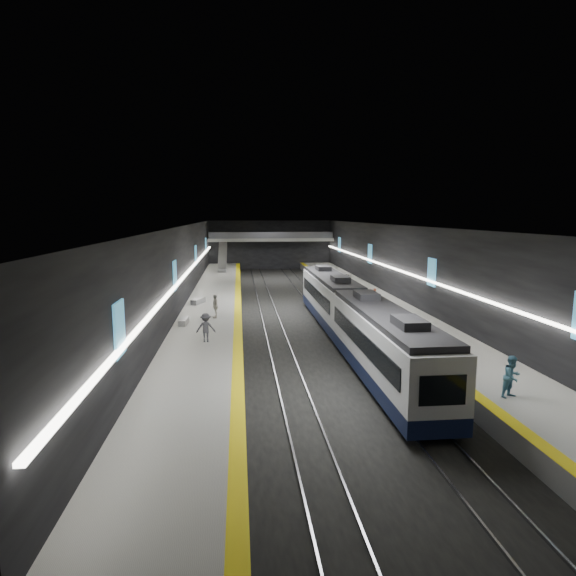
{
  "coord_description": "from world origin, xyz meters",
  "views": [
    {
      "loc": [
        -5.16,
        -44.17,
        8.99
      ],
      "look_at": [
        -0.63,
        -0.11,
        2.2
      ],
      "focal_mm": 30.0,
      "sensor_mm": 36.0,
      "label": 1
    }
  ],
  "objects": [
    {
      "name": "bench_left_far",
      "position": [
        -8.87,
        -0.83,
        1.24
      ],
      "size": [
        1.23,
        2.03,
        0.48
      ],
      "primitive_type": "cube",
      "rotation": [
        0.0,
        0.0,
        -0.37
      ],
      "color": "#99999E",
      "rests_on": "platform_left"
    },
    {
      "name": "wall_front",
      "position": [
        0.0,
        -35.0,
        4.0
      ],
      "size": [
        20.0,
        0.04,
        8.0
      ],
      "primitive_type": "cube",
      "color": "black",
      "rests_on": "ground"
    },
    {
      "name": "mezzanine_bridge",
      "position": [
        0.0,
        32.93,
        5.04
      ],
      "size": [
        20.0,
        3.0,
        1.5
      ],
      "color": "gray",
      "rests_on": "wall_left"
    },
    {
      "name": "platform_right",
      "position": [
        7.5,
        0.0,
        0.5
      ],
      "size": [
        5.0,
        70.0,
        1.0
      ],
      "primitive_type": "cube",
      "color": "slate",
      "rests_on": "ground"
    },
    {
      "name": "bench_right_far",
      "position": [
        8.8,
        16.39,
        1.23
      ],
      "size": [
        1.0,
        1.97,
        0.46
      ],
      "primitive_type": "cube",
      "rotation": [
        0.0,
        0.0,
        -0.26
      ],
      "color": "#99999E",
      "rests_on": "platform_right"
    },
    {
      "name": "wall_right",
      "position": [
        10.0,
        0.0,
        4.0
      ],
      "size": [
        0.04,
        70.0,
        8.0
      ],
      "primitive_type": "cube",
      "color": "black",
      "rests_on": "ground"
    },
    {
      "name": "passenger_left_b",
      "position": [
        -7.3,
        -14.29,
        1.92
      ],
      "size": [
        1.19,
        0.69,
        1.84
      ],
      "primitive_type": "imported",
      "rotation": [
        0.0,
        0.0,
        3.14
      ],
      "color": "#46464F",
      "rests_on": "platform_left"
    },
    {
      "name": "tactile_strip_left",
      "position": [
        -5.3,
        0.0,
        1.02
      ],
      "size": [
        0.6,
        70.0,
        0.02
      ],
      "primitive_type": "cube",
      "color": "yellow",
      "rests_on": "platform_left"
    },
    {
      "name": "wall_back",
      "position": [
        0.0,
        35.0,
        4.0
      ],
      "size": [
        20.0,
        0.04,
        8.0
      ],
      "primitive_type": "cube",
      "color": "black",
      "rests_on": "ground"
    },
    {
      "name": "bench_left_near",
      "position": [
        -9.25,
        -9.05,
        1.22
      ],
      "size": [
        0.61,
        1.83,
        0.44
      ],
      "primitive_type": "cube",
      "rotation": [
        0.0,
        0.0,
        -0.06
      ],
      "color": "#99999E",
      "rests_on": "platform_left"
    },
    {
      "name": "passenger_right_b",
      "position": [
        6.68,
        -25.07,
        1.94
      ],
      "size": [
        1.12,
        1.02,
        1.88
      ],
      "primitive_type": "imported",
      "rotation": [
        0.0,
        0.0,
        0.41
      ],
      "color": "teal",
      "rests_on": "platform_right"
    },
    {
      "name": "tactile_strip_right",
      "position": [
        5.3,
        0.0,
        1.02
      ],
      "size": [
        0.6,
        70.0,
        0.02
      ],
      "primitive_type": "cube",
      "color": "yellow",
      "rests_on": "platform_right"
    },
    {
      "name": "rails",
      "position": [
        -0.0,
        0.0,
        0.06
      ],
      "size": [
        6.52,
        70.0,
        0.12
      ],
      "color": "gray",
      "rests_on": "ground"
    },
    {
      "name": "cove_light_right",
      "position": [
        9.8,
        0.0,
        3.8
      ],
      "size": [
        0.25,
        68.6,
        0.12
      ],
      "primitive_type": "cube",
      "color": "white",
      "rests_on": "wall_right"
    },
    {
      "name": "tile_surface_right",
      "position": [
        7.5,
        0.0,
        1.01
      ],
      "size": [
        5.0,
        70.0,
        0.02
      ],
      "primitive_type": "cube",
      "color": "#9B9A96",
      "rests_on": "platform_right"
    },
    {
      "name": "cove_light_left",
      "position": [
        -9.8,
        0.0,
        3.8
      ],
      "size": [
        0.25,
        68.6,
        0.12
      ],
      "primitive_type": "cube",
      "color": "white",
      "rests_on": "wall_left"
    },
    {
      "name": "passenger_left_a",
      "position": [
        -7.04,
        -7.1,
        1.92
      ],
      "size": [
        0.56,
        1.12,
        1.85
      ],
      "primitive_type": "imported",
      "rotation": [
        0.0,
        0.0,
        -1.47
      ],
      "color": "beige",
      "rests_on": "platform_left"
    },
    {
      "name": "train",
      "position": [
        2.5,
        -12.34,
        2.2
      ],
      "size": [
        2.69,
        30.04,
        3.6
      ],
      "color": "#0F183A",
      "rests_on": "ground"
    },
    {
      "name": "platform_left",
      "position": [
        -7.5,
        0.0,
        0.5
      ],
      "size": [
        5.0,
        70.0,
        1.0
      ],
      "primitive_type": "cube",
      "color": "slate",
      "rests_on": "ground"
    },
    {
      "name": "wall_left",
      "position": [
        -10.0,
        0.0,
        4.0
      ],
      "size": [
        0.04,
        70.0,
        8.0
      ],
      "primitive_type": "cube",
      "color": "black",
      "rests_on": "ground"
    },
    {
      "name": "escalator",
      "position": [
        -7.5,
        26.0,
        2.9
      ],
      "size": [
        1.2,
        7.5,
        3.92
      ],
      "primitive_type": "cube",
      "rotation": [
        0.44,
        0.0,
        0.0
      ],
      "color": "#99999E",
      "rests_on": "platform_left"
    },
    {
      "name": "ceiling",
      "position": [
        0.0,
        0.0,
        8.0
      ],
      "size": [
        20.0,
        70.0,
        0.04
      ],
      "primitive_type": "cube",
      "rotation": [
        3.14,
        0.0,
        0.0
      ],
      "color": "beige",
      "rests_on": "wall_left"
    },
    {
      "name": "ground",
      "position": [
        0.0,
        0.0,
        0.0
      ],
      "size": [
        70.0,
        70.0,
        0.0
      ],
      "primitive_type": "plane",
      "color": "black",
      "rests_on": "ground"
    },
    {
      "name": "ad_posters",
      "position": [
        -0.0,
        1.0,
        4.5
      ],
      "size": [
        19.94,
        53.5,
        2.2
      ],
      "color": "#4198C5",
      "rests_on": "wall_left"
    },
    {
      "name": "passenger_right_a",
      "position": [
        6.59,
        -3.97,
        1.82
      ],
      "size": [
        0.47,
        0.65,
        1.64
      ],
      "primitive_type": "imported",
      "rotation": [
        0.0,
        0.0,
        1.71
      ],
      "color": "#A8563F",
      "rests_on": "platform_right"
    },
    {
      "name": "tile_surface_left",
      "position": [
        -7.5,
        0.0,
        1.01
      ],
      "size": [
        5.0,
        70.0,
        0.02
      ],
      "primitive_type": "cube",
      "color": "#9B9A96",
      "rests_on": "platform_left"
    }
  ]
}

